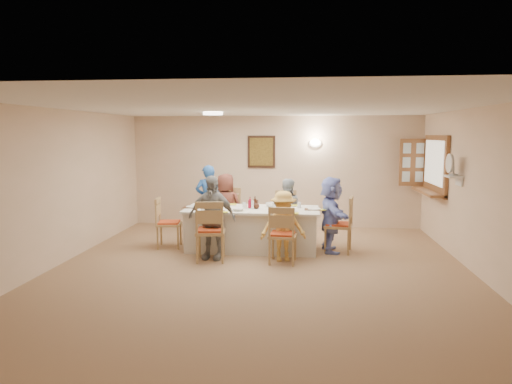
# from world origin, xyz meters

# --- Properties ---
(ground) EXTENTS (7.00, 7.00, 0.00)m
(ground) POSITION_xyz_m (0.00, 0.00, 0.00)
(ground) COLOR #947452
(room_walls) EXTENTS (7.00, 7.00, 7.00)m
(room_walls) POSITION_xyz_m (0.00, 0.00, 1.51)
(room_walls) COLOR beige
(room_walls) RESTS_ON ground
(wall_picture) EXTENTS (0.62, 0.05, 0.72)m
(wall_picture) POSITION_xyz_m (-0.30, 3.46, 1.70)
(wall_picture) COLOR #3E2215
(wall_picture) RESTS_ON room_walls
(wall_sconce) EXTENTS (0.26, 0.09, 0.18)m
(wall_sconce) POSITION_xyz_m (0.90, 3.44, 1.90)
(wall_sconce) COLOR white
(wall_sconce) RESTS_ON room_walls
(ceiling_light) EXTENTS (0.36, 0.36, 0.05)m
(ceiling_light) POSITION_xyz_m (-1.00, 1.50, 2.47)
(ceiling_light) COLOR white
(ceiling_light) RESTS_ON room_walls
(serving_hatch) EXTENTS (0.06, 1.50, 1.15)m
(serving_hatch) POSITION_xyz_m (3.21, 2.40, 1.50)
(serving_hatch) COLOR brown
(serving_hatch) RESTS_ON room_walls
(hatch_sill) EXTENTS (0.30, 1.50, 0.05)m
(hatch_sill) POSITION_xyz_m (3.09, 2.40, 0.97)
(hatch_sill) COLOR brown
(hatch_sill) RESTS_ON room_walls
(shutter_door) EXTENTS (0.55, 0.04, 1.00)m
(shutter_door) POSITION_xyz_m (2.95, 3.16, 1.50)
(shutter_door) COLOR brown
(shutter_door) RESTS_ON room_walls
(fan_shelf) EXTENTS (0.22, 0.36, 0.03)m
(fan_shelf) POSITION_xyz_m (3.13, 1.05, 1.40)
(fan_shelf) COLOR white
(fan_shelf) RESTS_ON room_walls
(desk_fan) EXTENTS (0.30, 0.30, 0.28)m
(desk_fan) POSITION_xyz_m (3.10, 1.05, 1.55)
(desk_fan) COLOR #A5A5A8
(desk_fan) RESTS_ON fan_shelf
(dining_table) EXTENTS (2.41, 1.02, 0.76)m
(dining_table) POSITION_xyz_m (-0.26, 1.31, 0.38)
(dining_table) COLOR silver
(dining_table) RESTS_ON ground
(chair_back_left) EXTENTS (0.57, 0.57, 1.03)m
(chair_back_left) POSITION_xyz_m (-0.86, 2.11, 0.51)
(chair_back_left) COLOR tan
(chair_back_left) RESTS_ON ground
(chair_back_right) EXTENTS (0.54, 0.54, 0.99)m
(chair_back_right) POSITION_xyz_m (0.34, 2.11, 0.49)
(chair_back_right) COLOR tan
(chair_back_right) RESTS_ON ground
(chair_front_left) EXTENTS (0.56, 0.56, 1.03)m
(chair_front_left) POSITION_xyz_m (-0.86, 0.51, 0.52)
(chair_front_left) COLOR tan
(chair_front_left) RESTS_ON ground
(chair_front_right) EXTENTS (0.49, 0.49, 0.96)m
(chair_front_right) POSITION_xyz_m (0.34, 0.51, 0.48)
(chair_front_right) COLOR tan
(chair_front_right) RESTS_ON ground
(chair_left_end) EXTENTS (0.51, 0.51, 0.94)m
(chair_left_end) POSITION_xyz_m (-1.81, 1.31, 0.47)
(chair_left_end) COLOR tan
(chair_left_end) RESTS_ON ground
(chair_right_end) EXTENTS (0.56, 0.56, 1.01)m
(chair_right_end) POSITION_xyz_m (1.29, 1.31, 0.50)
(chair_right_end) COLOR tan
(chair_right_end) RESTS_ON ground
(diner_back_left) EXTENTS (0.77, 0.61, 1.33)m
(diner_back_left) POSITION_xyz_m (-0.86, 1.99, 0.67)
(diner_back_left) COLOR #562820
(diner_back_left) RESTS_ON ground
(diner_back_right) EXTENTS (0.67, 0.55, 1.24)m
(diner_back_right) POSITION_xyz_m (0.34, 1.99, 0.62)
(diner_back_right) COLOR #9CA4AE
(diner_back_right) RESTS_ON ground
(diner_front_left) EXTENTS (0.94, 0.62, 1.42)m
(diner_front_left) POSITION_xyz_m (-0.86, 0.63, 0.71)
(diner_front_left) COLOR gray
(diner_front_left) RESTS_ON ground
(diner_front_right) EXTENTS (0.92, 0.71, 1.17)m
(diner_front_right) POSITION_xyz_m (0.34, 0.63, 0.59)
(diner_front_right) COLOR #EBB250
(diner_front_right) RESTS_ON ground
(diner_right_end) EXTENTS (1.34, 0.68, 1.35)m
(diner_right_end) POSITION_xyz_m (1.16, 1.31, 0.68)
(diner_right_end) COLOR #8D9DEE
(diner_right_end) RESTS_ON ground
(caregiver) EXTENTS (0.69, 0.59, 1.46)m
(caregiver) POSITION_xyz_m (-1.31, 2.46, 0.73)
(caregiver) COLOR #295DB3
(caregiver) RESTS_ON ground
(placemat_fl) EXTENTS (0.33, 0.25, 0.01)m
(placemat_fl) POSITION_xyz_m (-0.86, 0.89, 0.76)
(placemat_fl) COLOR #472B19
(placemat_fl) RESTS_ON dining_table
(plate_fl) EXTENTS (0.25, 0.25, 0.02)m
(plate_fl) POSITION_xyz_m (-0.86, 0.89, 0.77)
(plate_fl) COLOR white
(plate_fl) RESTS_ON dining_table
(napkin_fl) EXTENTS (0.13, 0.13, 0.01)m
(napkin_fl) POSITION_xyz_m (-0.68, 0.84, 0.77)
(napkin_fl) COLOR yellow
(napkin_fl) RESTS_ON dining_table
(placemat_fr) EXTENTS (0.37, 0.27, 0.01)m
(placemat_fr) POSITION_xyz_m (0.34, 0.89, 0.76)
(placemat_fr) COLOR #472B19
(placemat_fr) RESTS_ON dining_table
(plate_fr) EXTENTS (0.24, 0.24, 0.01)m
(plate_fr) POSITION_xyz_m (0.34, 0.89, 0.77)
(plate_fr) COLOR white
(plate_fr) RESTS_ON dining_table
(napkin_fr) EXTENTS (0.15, 0.15, 0.01)m
(napkin_fr) POSITION_xyz_m (0.52, 0.84, 0.77)
(napkin_fr) COLOR yellow
(napkin_fr) RESTS_ON dining_table
(placemat_bl) EXTENTS (0.33, 0.24, 0.01)m
(placemat_bl) POSITION_xyz_m (-0.86, 1.73, 0.76)
(placemat_bl) COLOR #472B19
(placemat_bl) RESTS_ON dining_table
(plate_bl) EXTENTS (0.25, 0.25, 0.02)m
(plate_bl) POSITION_xyz_m (-0.86, 1.73, 0.77)
(plate_bl) COLOR white
(plate_bl) RESTS_ON dining_table
(napkin_bl) EXTENTS (0.15, 0.15, 0.01)m
(napkin_bl) POSITION_xyz_m (-0.68, 1.68, 0.77)
(napkin_bl) COLOR yellow
(napkin_bl) RESTS_ON dining_table
(placemat_br) EXTENTS (0.37, 0.28, 0.01)m
(placemat_br) POSITION_xyz_m (0.34, 1.73, 0.76)
(placemat_br) COLOR #472B19
(placemat_br) RESTS_ON dining_table
(plate_br) EXTENTS (0.24, 0.24, 0.01)m
(plate_br) POSITION_xyz_m (0.34, 1.73, 0.77)
(plate_br) COLOR white
(plate_br) RESTS_ON dining_table
(napkin_br) EXTENTS (0.15, 0.15, 0.01)m
(napkin_br) POSITION_xyz_m (0.52, 1.68, 0.77)
(napkin_br) COLOR yellow
(napkin_br) RESTS_ON dining_table
(placemat_le) EXTENTS (0.36, 0.27, 0.01)m
(placemat_le) POSITION_xyz_m (-1.36, 1.31, 0.76)
(placemat_le) COLOR #472B19
(placemat_le) RESTS_ON dining_table
(plate_le) EXTENTS (0.24, 0.24, 0.01)m
(plate_le) POSITION_xyz_m (-1.36, 1.31, 0.77)
(plate_le) COLOR white
(plate_le) RESTS_ON dining_table
(napkin_le) EXTENTS (0.15, 0.15, 0.01)m
(napkin_le) POSITION_xyz_m (-1.18, 1.26, 0.77)
(napkin_le) COLOR yellow
(napkin_le) RESTS_ON dining_table
(placemat_re) EXTENTS (0.35, 0.26, 0.01)m
(placemat_re) POSITION_xyz_m (0.86, 1.31, 0.76)
(placemat_re) COLOR #472B19
(placemat_re) RESTS_ON dining_table
(plate_re) EXTENTS (0.23, 0.23, 0.01)m
(plate_re) POSITION_xyz_m (0.86, 1.31, 0.77)
(plate_re) COLOR white
(plate_re) RESTS_ON dining_table
(napkin_re) EXTENTS (0.14, 0.14, 0.01)m
(napkin_re) POSITION_xyz_m (1.04, 1.26, 0.77)
(napkin_re) COLOR yellow
(napkin_re) RESTS_ON dining_table
(teacup_a) EXTENTS (0.14, 0.14, 0.09)m
(teacup_a) POSITION_xyz_m (-1.09, 0.98, 0.80)
(teacup_a) COLOR white
(teacup_a) RESTS_ON dining_table
(teacup_b) EXTENTS (0.14, 0.14, 0.08)m
(teacup_b) POSITION_xyz_m (0.16, 1.86, 0.80)
(teacup_b) COLOR white
(teacup_b) RESTS_ON dining_table
(bowl_a) EXTENTS (0.35, 0.35, 0.05)m
(bowl_a) POSITION_xyz_m (-0.48, 1.04, 0.79)
(bowl_a) COLOR white
(bowl_a) RESTS_ON dining_table
(bowl_b) EXTENTS (0.26, 0.26, 0.07)m
(bowl_b) POSITION_xyz_m (0.07, 1.57, 0.79)
(bowl_b) COLOR white
(bowl_b) RESTS_ON dining_table
(condiment_ketchup) EXTENTS (0.14, 0.14, 0.21)m
(condiment_ketchup) POSITION_xyz_m (-0.30, 1.33, 0.86)
(condiment_ketchup) COLOR #A70E2B
(condiment_ketchup) RESTS_ON dining_table
(condiment_brown) EXTENTS (0.14, 0.14, 0.22)m
(condiment_brown) POSITION_xyz_m (-0.21, 1.34, 0.87)
(condiment_brown) COLOR #391A0F
(condiment_brown) RESTS_ON dining_table
(condiment_malt) EXTENTS (0.12, 0.12, 0.14)m
(condiment_malt) POSITION_xyz_m (-0.18, 1.30, 0.83)
(condiment_malt) COLOR #391A0F
(condiment_malt) RESTS_ON dining_table
(drinking_glass) EXTENTS (0.06, 0.06, 0.10)m
(drinking_glass) POSITION_xyz_m (-0.41, 1.36, 0.82)
(drinking_glass) COLOR silver
(drinking_glass) RESTS_ON dining_table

